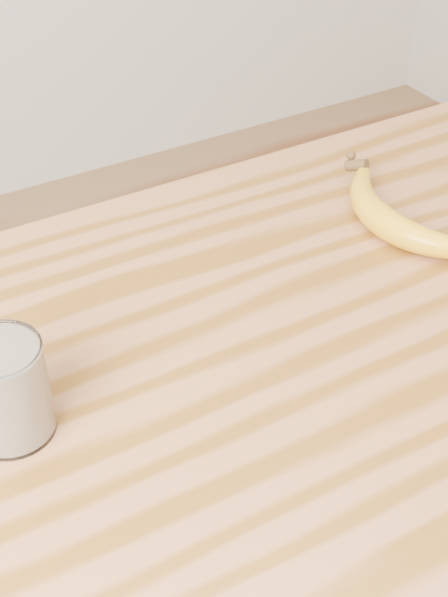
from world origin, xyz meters
TOP-DOWN VIEW (x-y plane):
  - table at (0.00, 0.00)m, footprint 1.20×0.80m
  - smoothie_glass at (-0.28, 0.06)m, footprint 0.08×0.08m
  - banana at (0.24, 0.14)m, footprint 0.13×0.33m

SIDE VIEW (x-z plane):
  - table at x=0.00m, z-range 0.32..1.22m
  - banana at x=0.24m, z-range 0.90..0.94m
  - smoothie_glass at x=-0.28m, z-range 0.90..1.01m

